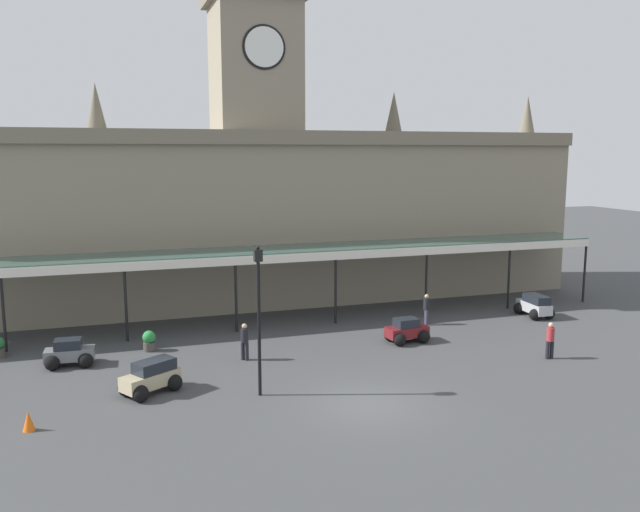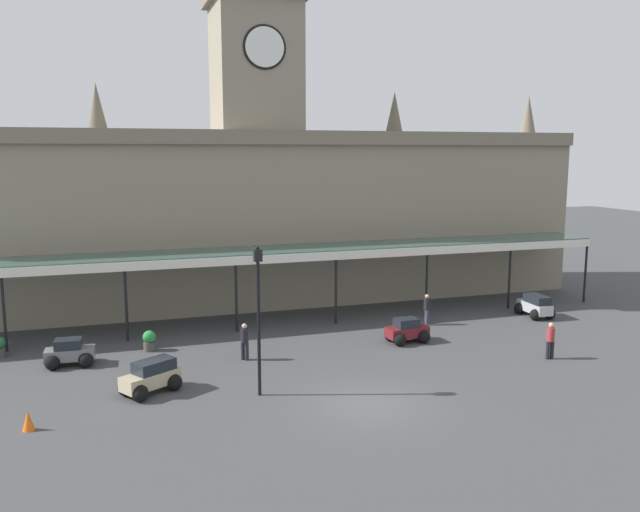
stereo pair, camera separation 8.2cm
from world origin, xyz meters
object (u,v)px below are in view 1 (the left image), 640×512
planter_near_kerb (149,341)px  car_maroon_sedan (407,332)px  car_beige_estate (151,379)px  pedestrian_near_entrance (426,308)px  pedestrian_crossing_forecourt (550,339)px  car_silver_estate (534,307)px  traffic_cone (29,421)px  victorian_lamppost (259,305)px  car_grey_sedan (70,355)px  pedestrian_beside_cars (245,340)px

planter_near_kerb → car_maroon_sedan: bearing=-11.5°
car_beige_estate → pedestrian_near_entrance: (14.70, 5.70, 0.34)m
pedestrian_crossing_forecourt → car_silver_estate: bearing=58.6°
car_maroon_sedan → planter_near_kerb: size_ratio=2.21×
pedestrian_near_entrance → traffic_cone: bearing=-157.1°
car_maroon_sedan → traffic_cone: size_ratio=3.08×
car_beige_estate → traffic_cone: bearing=-151.2°
victorian_lamppost → planter_near_kerb: (-3.65, 7.09, -3.03)m
car_maroon_sedan → planter_near_kerb: bearing=168.5°
car_grey_sedan → traffic_cone: (-0.97, -6.68, -0.16)m
car_beige_estate → planter_near_kerb: car_beige_estate is taller
car_beige_estate → traffic_cone: (-4.12, -2.26, -0.22)m
car_grey_sedan → planter_near_kerb: 3.60m
pedestrian_beside_cars → victorian_lamppost: (-0.31, -4.36, 2.61)m
pedestrian_near_entrance → victorian_lamppost: victorian_lamppost is taller
car_silver_estate → planter_near_kerb: 21.02m
pedestrian_beside_cars → planter_near_kerb: bearing=145.5°
planter_near_kerb → pedestrian_beside_cars: bearing=-34.5°
victorian_lamppost → car_grey_sedan: bearing=139.9°
pedestrian_near_entrance → pedestrian_crossing_forecourt: size_ratio=1.00×
car_beige_estate → pedestrian_near_entrance: size_ratio=1.46×
pedestrian_beside_cars → planter_near_kerb: size_ratio=1.74×
car_grey_sedan → traffic_cone: 6.75m
pedestrian_near_entrance → victorian_lamppost: (-10.78, -7.24, 2.61)m
car_maroon_sedan → victorian_lamppost: size_ratio=0.37×
car_maroon_sedan → pedestrian_beside_cars: 8.09m
car_beige_estate → traffic_cone: size_ratio=3.53×
car_grey_sedan → pedestrian_crossing_forecourt: (20.41, -5.67, 0.41)m
pedestrian_beside_cars → victorian_lamppost: bearing=-94.1°
planter_near_kerb → car_beige_estate: bearing=-92.8°
car_beige_estate → planter_near_kerb: 5.55m
car_maroon_sedan → car_silver_estate: bearing=14.1°
car_silver_estate → planter_near_kerb: (-21.02, 0.19, -0.07)m
car_maroon_sedan → car_beige_estate: car_beige_estate is taller
victorian_lamppost → traffic_cone: bearing=-174.9°
car_silver_estate → pedestrian_crossing_forecourt: (-4.03, -6.61, 0.34)m
pedestrian_beside_cars → pedestrian_crossing_forecourt: 13.65m
pedestrian_near_entrance → pedestrian_crossing_forecourt: same height
traffic_cone → pedestrian_crossing_forecourt: bearing=2.7°
car_beige_estate → pedestrian_beside_cars: bearing=33.7°
car_beige_estate → pedestrian_beside_cars: (4.23, 2.82, 0.34)m
pedestrian_beside_cars → traffic_cone: (-8.34, -5.08, -0.57)m
car_maroon_sedan → car_silver_estate: car_silver_estate is taller
car_silver_estate → planter_near_kerb: size_ratio=2.38×
car_beige_estate → pedestrian_crossing_forecourt: pedestrian_crossing_forecourt is taller
car_grey_sedan → pedestrian_crossing_forecourt: bearing=-15.5°
traffic_cone → planter_near_kerb: planter_near_kerb is taller
car_grey_sedan → pedestrian_crossing_forecourt: pedestrian_crossing_forecourt is taller
traffic_cone → planter_near_kerb: (4.39, 7.81, 0.15)m
pedestrian_beside_cars → car_grey_sedan: bearing=167.8°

